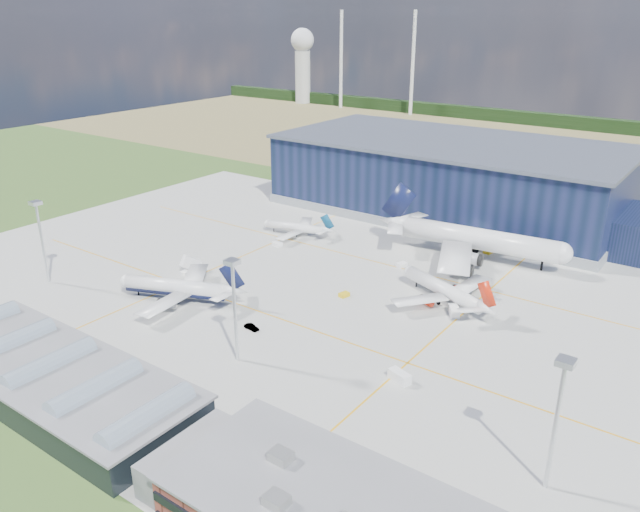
{
  "coord_description": "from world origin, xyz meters",
  "views": [
    {
      "loc": [
        91.7,
        -113.11,
        69.2
      ],
      "look_at": [
        2.73,
        10.07,
        9.31
      ],
      "focal_mm": 35.0,
      "sensor_mm": 36.0,
      "label": 1
    }
  ],
  "objects_px": {
    "airstair": "(191,266)",
    "car_b": "(252,327)",
    "airliner_widebody": "(480,228)",
    "gse_tug_b": "(344,295)",
    "gse_van_a": "(400,376)",
    "light_mast_east": "(559,404)",
    "light_mast_west": "(40,229)",
    "light_mast_center": "(234,294)",
    "hangar": "(457,181)",
    "gse_van_b": "(454,311)",
    "gse_tug_c": "(489,251)",
    "car_a": "(151,386)",
    "gse_cart_b": "(277,244)",
    "airliner_navy": "(175,279)",
    "airliner_regional": "(296,223)",
    "gse_cart_a": "(402,265)",
    "airliner_red": "(444,282)"
  },
  "relations": [
    {
      "from": "gse_tug_b",
      "to": "light_mast_east",
      "type": "bearing_deg",
      "value": -18.4
    },
    {
      "from": "light_mast_center",
      "to": "gse_cart_a",
      "type": "distance_m",
      "value": 67.83
    },
    {
      "from": "airliner_regional",
      "to": "hangar",
      "type": "bearing_deg",
      "value": -134.45
    },
    {
      "from": "gse_tug_b",
      "to": "gse_tug_c",
      "type": "height_order",
      "value": "gse_tug_c"
    },
    {
      "from": "airliner_regional",
      "to": "gse_cart_b",
      "type": "distance_m",
      "value": 12.42
    },
    {
      "from": "car_b",
      "to": "light_mast_east",
      "type": "bearing_deg",
      "value": -94.35
    },
    {
      "from": "light_mast_center",
      "to": "car_a",
      "type": "relative_size",
      "value": 6.54
    },
    {
      "from": "gse_tug_c",
      "to": "car_a",
      "type": "distance_m",
      "value": 112.66
    },
    {
      "from": "airliner_red",
      "to": "gse_cart_a",
      "type": "distance_m",
      "value": 24.62
    },
    {
      "from": "light_mast_east",
      "to": "car_b",
      "type": "xyz_separation_m",
      "value": [
        -71.59,
        11.89,
        -14.79
      ]
    },
    {
      "from": "gse_van_b",
      "to": "airstair",
      "type": "xyz_separation_m",
      "value": [
        -71.99,
        -18.59,
        0.62
      ]
    },
    {
      "from": "light_mast_center",
      "to": "gse_van_a",
      "type": "bearing_deg",
      "value": 22.18
    },
    {
      "from": "gse_van_a",
      "to": "gse_van_b",
      "type": "relative_size",
      "value": 1.05
    },
    {
      "from": "light_mast_center",
      "to": "gse_cart_a",
      "type": "xyz_separation_m",
      "value": [
        3.13,
        66.13,
        -14.78
      ]
    },
    {
      "from": "airliner_navy",
      "to": "airliner_regional",
      "type": "xyz_separation_m",
      "value": [
        -5.93,
        57.16,
        -1.57
      ]
    },
    {
      "from": "gse_cart_a",
      "to": "airliner_red",
      "type": "bearing_deg",
      "value": -16.04
    },
    {
      "from": "light_mast_west",
      "to": "gse_cart_b",
      "type": "relative_size",
      "value": 7.41
    },
    {
      "from": "airliner_navy",
      "to": "airliner_regional",
      "type": "height_order",
      "value": "airliner_navy"
    },
    {
      "from": "airliner_widebody",
      "to": "airstair",
      "type": "relative_size",
      "value": 11.3
    },
    {
      "from": "light_mast_east",
      "to": "gse_tug_c",
      "type": "xyz_separation_m",
      "value": [
        -45.61,
        91.69,
        -14.67
      ]
    },
    {
      "from": "gse_cart_a",
      "to": "car_b",
      "type": "relative_size",
      "value": 0.77
    },
    {
      "from": "light_mast_west",
      "to": "gse_cart_a",
      "type": "relative_size",
      "value": 7.63
    },
    {
      "from": "airstair",
      "to": "car_b",
      "type": "bearing_deg",
      "value": -2.25
    },
    {
      "from": "airliner_widebody",
      "to": "airstair",
      "type": "xyz_separation_m",
      "value": [
        -61.94,
        -57.13,
        -8.01
      ]
    },
    {
      "from": "gse_van_b",
      "to": "gse_cart_b",
      "type": "bearing_deg",
      "value": 136.04
    },
    {
      "from": "airliner_widebody",
      "to": "airstair",
      "type": "distance_m",
      "value": 84.64
    },
    {
      "from": "hangar",
      "to": "gse_cart_b",
      "type": "bearing_deg",
      "value": -114.12
    },
    {
      "from": "gse_van_a",
      "to": "light_mast_east",
      "type": "bearing_deg",
      "value": -93.52
    },
    {
      "from": "airliner_red",
      "to": "gse_cart_b",
      "type": "height_order",
      "value": "airliner_red"
    },
    {
      "from": "car_a",
      "to": "gse_cart_b",
      "type": "bearing_deg",
      "value": 28.42
    },
    {
      "from": "airliner_widebody",
      "to": "gse_tug_b",
      "type": "bearing_deg",
      "value": -116.7
    },
    {
      "from": "gse_van_b",
      "to": "gse_tug_c",
      "type": "bearing_deg",
      "value": 67.55
    },
    {
      "from": "airliner_navy",
      "to": "gse_van_b",
      "type": "xyz_separation_m",
      "value": [
        61.34,
        33.63,
        -4.66
      ]
    },
    {
      "from": "airliner_widebody",
      "to": "gse_tug_b",
      "type": "xyz_separation_m",
      "value": [
        -17.5,
        -45.53,
        -9.12
      ]
    },
    {
      "from": "light_mast_east",
      "to": "airstair",
      "type": "relative_size",
      "value": 4.37
    },
    {
      "from": "light_mast_west",
      "to": "light_mast_center",
      "type": "xyz_separation_m",
      "value": [
        70.0,
        0.0,
        0.0
      ]
    },
    {
      "from": "gse_cart_b",
      "to": "car_b",
      "type": "relative_size",
      "value": 0.79
    },
    {
      "from": "airliner_regional",
      "to": "gse_cart_b",
      "type": "height_order",
      "value": "airliner_regional"
    },
    {
      "from": "airliner_widebody",
      "to": "car_a",
      "type": "distance_m",
      "value": 106.31
    },
    {
      "from": "airstair",
      "to": "light_mast_west",
      "type": "bearing_deg",
      "value": -112.36
    },
    {
      "from": "airliner_widebody",
      "to": "gse_cart_b",
      "type": "xyz_separation_m",
      "value": [
        -55.39,
        -26.78,
        -9.02
      ]
    },
    {
      "from": "airliner_red",
      "to": "gse_cart_a",
      "type": "height_order",
      "value": "airliner_red"
    },
    {
      "from": "gse_tug_b",
      "to": "gse_van_a",
      "type": "relative_size",
      "value": 0.54
    },
    {
      "from": "gse_tug_b",
      "to": "airliner_navy",
      "type": "bearing_deg",
      "value": -128.54
    },
    {
      "from": "light_mast_center",
      "to": "car_b",
      "type": "xyz_separation_m",
      "value": [
        -6.59,
        11.89,
        -14.79
      ]
    },
    {
      "from": "airliner_regional",
      "to": "gse_tug_b",
      "type": "height_order",
      "value": "airliner_regional"
    },
    {
      "from": "gse_van_a",
      "to": "gse_cart_b",
      "type": "height_order",
      "value": "gse_van_a"
    },
    {
      "from": "airliner_navy",
      "to": "airliner_widebody",
      "type": "bearing_deg",
      "value": -147.3
    },
    {
      "from": "hangar",
      "to": "gse_van_a",
      "type": "relative_size",
      "value": 29.74
    },
    {
      "from": "light_mast_center",
      "to": "airliner_navy",
      "type": "height_order",
      "value": "light_mast_center"
    }
  ]
}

